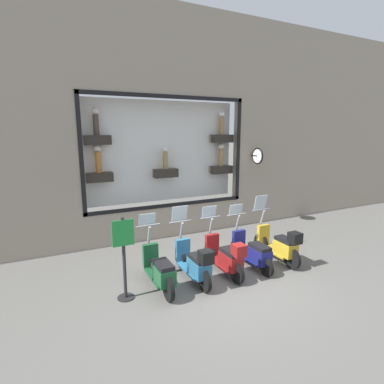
% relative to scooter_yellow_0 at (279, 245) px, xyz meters
% --- Properties ---
extents(ground_plane, '(120.00, 120.00, 0.00)m').
position_rel_scooter_yellow_0_xyz_m(ground_plane, '(-0.26, 1.96, -0.49)').
color(ground_plane, '#66635E').
extents(building_facade, '(1.23, 36.00, 7.33)m').
position_rel_scooter_yellow_0_xyz_m(building_facade, '(3.34, 1.95, 3.23)').
color(building_facade, gray).
rests_on(building_facade, ground_plane).
extents(scooter_yellow_0, '(1.81, 0.60, 1.70)m').
position_rel_scooter_yellow_0_xyz_m(scooter_yellow_0, '(0.00, 0.00, 0.00)').
color(scooter_yellow_0, black).
rests_on(scooter_yellow_0, ground_plane).
extents(scooter_navy_1, '(1.79, 0.60, 1.52)m').
position_rel_scooter_yellow_0_xyz_m(scooter_navy_1, '(0.05, 0.86, -0.07)').
color(scooter_navy_1, black).
rests_on(scooter_navy_1, ground_plane).
extents(scooter_red_2, '(1.80, 0.60, 1.57)m').
position_rel_scooter_yellow_0_xyz_m(scooter_red_2, '(-0.01, 1.72, -0.02)').
color(scooter_red_2, black).
rests_on(scooter_red_2, ground_plane).
extents(scooter_teal_3, '(1.80, 0.60, 1.67)m').
position_rel_scooter_yellow_0_xyz_m(scooter_teal_3, '(-0.01, 2.57, -0.01)').
color(scooter_teal_3, black).
rests_on(scooter_teal_3, ground_plane).
extents(scooter_green_4, '(1.81, 0.60, 1.57)m').
position_rel_scooter_yellow_0_xyz_m(scooter_green_4, '(0.05, 3.43, -0.05)').
color(scooter_green_4, black).
rests_on(scooter_green_4, ground_plane).
extents(shop_sign_post, '(0.36, 0.45, 1.80)m').
position_rel_scooter_yellow_0_xyz_m(shop_sign_post, '(-0.01, 4.22, 0.49)').
color(shop_sign_post, '#232326').
rests_on(shop_sign_post, ground_plane).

